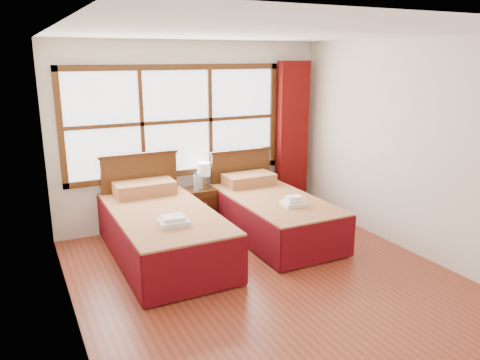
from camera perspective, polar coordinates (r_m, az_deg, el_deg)
name	(u,v)px	position (r m, az deg, el deg)	size (l,w,h in m)	color
floor	(270,282)	(5.24, 3.70, -12.26)	(4.50, 4.50, 0.00)	brown
ceiling	(275,33)	(4.67, 4.26, 17.48)	(4.50, 4.50, 0.00)	white
wall_back	(193,134)	(6.78, -5.74, 5.60)	(4.00, 4.00, 0.00)	silver
wall_left	(66,190)	(4.17, -20.47, -1.16)	(4.50, 4.50, 0.00)	silver
wall_right	(415,149)	(6.03, 20.61, 3.56)	(4.50, 4.50, 0.00)	silver
window	(177,122)	(6.63, -7.70, 7.08)	(3.16, 0.06, 1.56)	white
curtain	(292,136)	(7.40, 6.38, 5.33)	(0.50, 0.16, 2.30)	#630B09
bed_left	(162,229)	(5.80, -9.50, -5.97)	(1.15, 2.23, 1.12)	#3E1E0C
bed_right	(272,213)	(6.40, 3.89, -4.04)	(1.06, 2.08, 1.03)	#3E1E0C
nightstand	(201,207)	(6.79, -4.83, -3.29)	(0.41, 0.41, 0.55)	#48270F
towels_left	(173,221)	(5.19, -8.13, -4.93)	(0.34, 0.30, 0.09)	white
towels_right	(294,202)	(5.97, 6.60, -2.63)	(0.32, 0.28, 0.12)	white
lamp	(204,170)	(6.69, -4.43, 1.22)	(0.19, 0.19, 0.37)	gold
bottle_near	(196,183)	(6.57, -5.36, -0.32)	(0.07, 0.07, 0.26)	#A1B9CF
bottle_far	(200,181)	(6.68, -4.86, -0.09)	(0.07, 0.07, 0.26)	#A1B9CF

